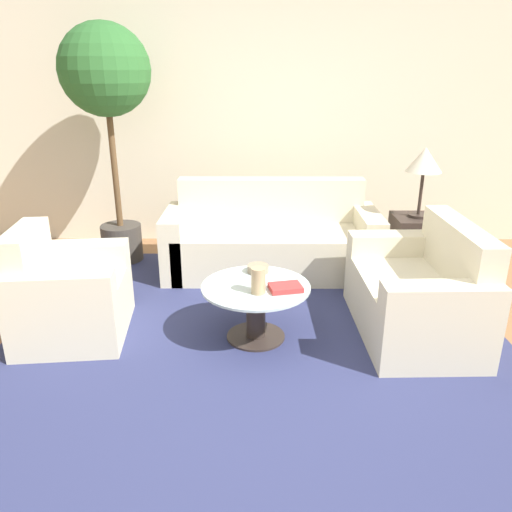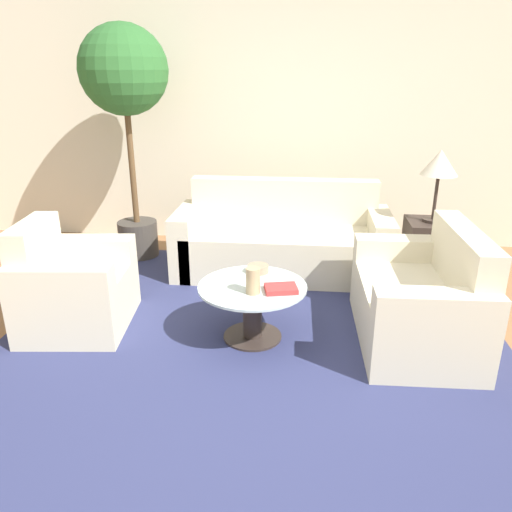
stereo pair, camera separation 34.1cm
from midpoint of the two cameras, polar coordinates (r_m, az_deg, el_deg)
ground_plane at (r=3.17m, az=-2.53°, el=-15.34°), size 14.00×14.00×0.00m
wall_back at (r=5.56m, az=-1.28°, el=14.85°), size 10.00×0.06×2.60m
rug at (r=3.73m, az=-2.67°, el=-9.29°), size 3.68×3.53×0.01m
sofa_main at (r=4.83m, az=-0.26°, el=1.61°), size 2.01×0.80×0.86m
armchair at (r=3.97m, az=-23.30°, el=-4.51°), size 0.82×0.89×0.82m
loveseat at (r=3.83m, az=16.01°, el=-4.49°), size 0.80×1.25×0.84m
coffee_table at (r=3.60m, az=-2.74°, el=-5.60°), size 0.78×0.78×0.42m
side_table at (r=4.85m, az=15.76°, el=0.98°), size 0.43×0.43×0.59m
table_lamp at (r=4.66m, az=16.71°, el=10.21°), size 0.31×0.31×0.63m
potted_plant at (r=5.08m, az=-18.66°, el=17.67°), size 0.84×0.84×2.27m
vase at (r=3.39m, az=-2.61°, el=-2.89°), size 0.10×0.10×0.18m
bowl at (r=3.76m, az=-2.36°, el=-1.50°), size 0.16×0.16×0.06m
book_stack at (r=3.46m, az=0.58°, el=-3.69°), size 0.25×0.20×0.04m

